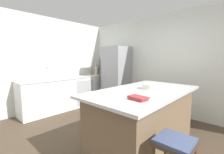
% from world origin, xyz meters
% --- Properties ---
extents(ground_plane, '(7.20, 7.20, 0.00)m').
position_xyz_m(ground_plane, '(0.00, 0.00, 0.00)').
color(ground_plane, '#4C3D2D').
extents(wall_rear, '(6.00, 0.10, 2.60)m').
position_xyz_m(wall_rear, '(0.00, 2.25, 1.30)').
color(wall_rear, silver).
rests_on(wall_rear, ground_plane).
extents(wall_left, '(0.10, 6.00, 2.60)m').
position_xyz_m(wall_left, '(-2.45, 0.00, 1.30)').
color(wall_left, silver).
rests_on(wall_left, ground_plane).
extents(counter_run_left, '(0.64, 2.78, 0.91)m').
position_xyz_m(counter_run_left, '(-2.09, 0.73, 0.45)').
color(counter_run_left, white).
rests_on(counter_run_left, ground_plane).
extents(kitchen_island, '(1.11, 2.05, 0.93)m').
position_xyz_m(kitchen_island, '(0.59, 0.47, 0.47)').
color(kitchen_island, '#7A6047').
rests_on(kitchen_island, ground_plane).
extents(refrigerator, '(0.77, 0.72, 1.81)m').
position_xyz_m(refrigerator, '(-1.25, 1.86, 0.90)').
color(refrigerator, '#93969B').
rests_on(refrigerator, ground_plane).
extents(bar_stool, '(0.36, 0.36, 0.65)m').
position_xyz_m(bar_stool, '(1.34, -0.19, 0.53)').
color(bar_stool, '#473828').
rests_on(bar_stool, ground_plane).
extents(sink_faucet, '(0.15, 0.05, 0.30)m').
position_xyz_m(sink_faucet, '(-2.14, 0.39, 1.06)').
color(sink_faucet, silver).
rests_on(sink_faucet, counter_run_left).
extents(flower_vase, '(0.09, 0.09, 0.34)m').
position_xyz_m(flower_vase, '(-2.07, 0.06, 1.01)').
color(flower_vase, silver).
rests_on(flower_vase, counter_run_left).
extents(paper_towel_roll, '(0.14, 0.14, 0.31)m').
position_xyz_m(paper_towel_roll, '(-2.06, 0.78, 1.04)').
color(paper_towel_roll, gray).
rests_on(paper_towel_roll, counter_run_left).
extents(wine_bottle, '(0.07, 0.07, 0.38)m').
position_xyz_m(wine_bottle, '(-2.01, 2.00, 1.06)').
color(wine_bottle, '#19381E').
rests_on(wine_bottle, counter_run_left).
extents(whiskey_bottle, '(0.09, 0.09, 0.33)m').
position_xyz_m(whiskey_bottle, '(-2.09, 1.91, 1.04)').
color(whiskey_bottle, brown).
rests_on(whiskey_bottle, counter_run_left).
extents(soda_bottle, '(0.07, 0.07, 0.31)m').
position_xyz_m(soda_bottle, '(-2.15, 1.82, 1.03)').
color(soda_bottle, silver).
rests_on(soda_bottle, counter_run_left).
extents(gin_bottle, '(0.08, 0.08, 0.32)m').
position_xyz_m(gin_bottle, '(-2.00, 1.71, 1.03)').
color(gin_bottle, '#8CB79E').
rests_on(gin_bottle, counter_run_left).
extents(vinegar_bottle, '(0.05, 0.05, 0.27)m').
position_xyz_m(vinegar_bottle, '(-2.14, 1.62, 1.01)').
color(vinegar_bottle, '#994C23').
rests_on(vinegar_bottle, counter_run_left).
extents(cookbook_stack, '(0.25, 0.18, 0.04)m').
position_xyz_m(cookbook_stack, '(0.84, -0.09, 0.96)').
color(cookbook_stack, '#A83338').
rests_on(cookbook_stack, kitchen_island).
extents(mixing_bowl, '(0.26, 0.26, 0.09)m').
position_xyz_m(mixing_bowl, '(0.60, 0.63, 0.98)').
color(mixing_bowl, silver).
rests_on(mixing_bowl, kitchen_island).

